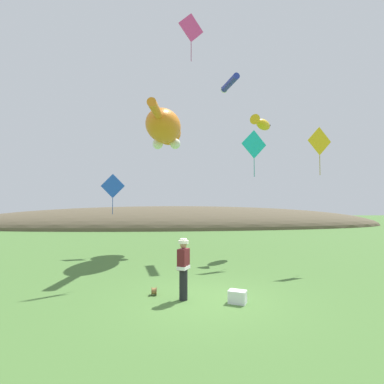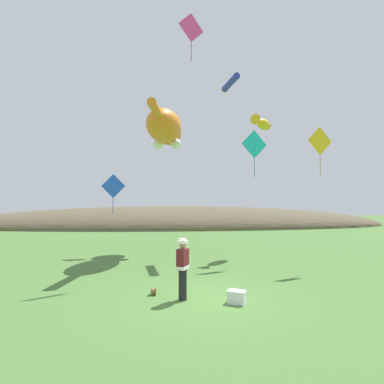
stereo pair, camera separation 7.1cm
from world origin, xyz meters
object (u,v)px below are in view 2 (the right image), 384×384
object	(u,v)px
kite_spool	(153,291)
kite_diamond_blue	(113,186)
kite_giant_cat	(165,129)
kite_fish_windsock	(262,124)
picnic_cooler	(237,297)
kite_diamond_teal	(254,145)
festival_attendant	(183,267)
kite_diamond_pink	(191,28)
kite_diamond_gold	(320,141)
kite_tube_streamer	(230,83)

from	to	relation	value
kite_spool	kite_diamond_blue	size ratio (longest dim) A/B	0.11
kite_giant_cat	kite_fish_windsock	xyz separation A→B (m)	(5.60, -0.26, 0.35)
picnic_cooler	kite_giant_cat	size ratio (longest dim) A/B	0.09
kite_fish_windsock	kite_diamond_teal	bearing A→B (deg)	-116.19
festival_attendant	kite_diamond_blue	bearing A→B (deg)	113.07
kite_fish_windsock	kite_diamond_pink	size ratio (longest dim) A/B	0.92
kite_diamond_blue	kite_diamond_gold	xyz separation A→B (m)	(9.86, -3.98, 1.85)
picnic_cooler	kite_tube_streamer	size ratio (longest dim) A/B	0.29
festival_attendant	kite_diamond_blue	xyz separation A→B (m)	(-3.43, 8.06, 2.82)
kite_spool	kite_fish_windsock	bearing A→B (deg)	51.36
festival_attendant	kite_fish_windsock	distance (m)	11.41
kite_diamond_pink	picnic_cooler	bearing A→B (deg)	-80.44
kite_diamond_teal	kite_diamond_blue	distance (m)	7.93
picnic_cooler	kite_diamond_pink	size ratio (longest dim) A/B	0.26
kite_fish_windsock	kite_diamond_teal	size ratio (longest dim) A/B	0.91
kite_giant_cat	kite_diamond_gold	world-z (taller)	kite_giant_cat
kite_giant_cat	kite_diamond_gold	xyz separation A→B (m)	(7.00, -4.10, -1.47)
kite_spool	kite_giant_cat	xyz separation A→B (m)	(0.29, 7.63, 6.97)
festival_attendant	kite_tube_streamer	bearing A→B (deg)	67.94
kite_giant_cat	kite_diamond_pink	distance (m)	5.33
kite_diamond_teal	kite_diamond_gold	size ratio (longest dim) A/B	1.05
kite_tube_streamer	kite_diamond_gold	world-z (taller)	kite_tube_streamer
picnic_cooler	kite_tube_streamer	distance (m)	12.50
kite_spool	kite_diamond_blue	bearing A→B (deg)	108.85
kite_tube_streamer	kite_diamond_blue	size ratio (longest dim) A/B	0.90
kite_fish_windsock	kite_diamond_pink	distance (m)	6.48
kite_fish_windsock	kite_tube_streamer	size ratio (longest dim) A/B	1.04
kite_fish_windsock	kite_diamond_teal	xyz separation A→B (m)	(-1.24, -2.52, -1.75)
kite_spool	picnic_cooler	size ratio (longest dim) A/B	0.42
kite_tube_streamer	kite_diamond_pink	world-z (taller)	kite_diamond_pink
picnic_cooler	kite_diamond_blue	bearing A→B (deg)	120.11
festival_attendant	kite_diamond_gold	size ratio (longest dim) A/B	0.81
kite_diamond_pink	kite_diamond_gold	xyz separation A→B (m)	(5.79, -0.60, -5.31)
festival_attendant	kite_diamond_pink	xyz separation A→B (m)	(0.63, 4.68, 9.98)
kite_tube_streamer	kite_diamond_teal	xyz separation A→B (m)	(0.71, -2.20, -3.93)
kite_giant_cat	kite_diamond_blue	bearing A→B (deg)	-177.60
kite_spool	kite_diamond_blue	xyz separation A→B (m)	(-2.56, 7.51, 3.65)
kite_diamond_pink	kite_spool	bearing A→B (deg)	-109.95
picnic_cooler	kite_diamond_gold	bearing A→B (deg)	42.48
kite_tube_streamer	kite_diamond_gold	xyz separation A→B (m)	(3.34, -3.52, -4.00)
kite_spool	kite_diamond_pink	world-z (taller)	kite_diamond_pink
kite_diamond_pink	kite_diamond_gold	world-z (taller)	kite_diamond_pink
festival_attendant	kite_tube_streamer	xyz separation A→B (m)	(3.08, 7.61, 8.67)
kite_fish_windsock	kite_diamond_teal	distance (m)	3.30
festival_attendant	kite_diamond_gold	world-z (taller)	kite_diamond_gold
kite_giant_cat	kite_tube_streamer	size ratio (longest dim) A/B	3.32
kite_diamond_pink	kite_diamond_blue	world-z (taller)	kite_diamond_pink
kite_diamond_blue	kite_fish_windsock	bearing A→B (deg)	-0.92
picnic_cooler	kite_diamond_pink	xyz separation A→B (m)	(-0.86, 5.11, 10.75)
kite_fish_windsock	kite_diamond_gold	distance (m)	4.47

